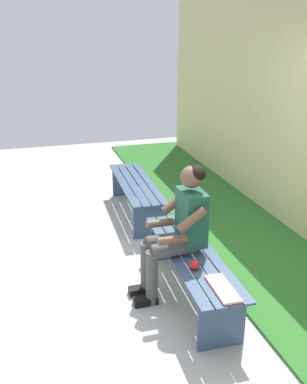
{
  "coord_description": "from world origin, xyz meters",
  "views": [
    {
      "loc": [
        -3.32,
        1.35,
        2.39
      ],
      "look_at": [
        0.71,
        0.15,
        0.81
      ],
      "focal_mm": 41.38,
      "sensor_mm": 36.0,
      "label": 1
    }
  ],
  "objects_px": {
    "bench_far": "(136,190)",
    "book_open": "(223,289)",
    "bench_near": "(191,263)",
    "person_seated": "(179,227)",
    "apple": "(195,265)"
  },
  "relations": [
    {
      "from": "person_seated",
      "to": "apple",
      "type": "xyz_separation_m",
      "value": [
        -0.36,
        -0.02,
        -0.2
      ]
    },
    {
      "from": "apple",
      "to": "book_open",
      "type": "bearing_deg",
      "value": -164.63
    },
    {
      "from": "bench_near",
      "to": "person_seated",
      "type": "xyz_separation_m",
      "value": [
        0.08,
        0.1,
        0.35
      ]
    },
    {
      "from": "bench_near",
      "to": "apple",
      "type": "xyz_separation_m",
      "value": [
        -0.28,
        0.08,
        0.15
      ]
    },
    {
      "from": "book_open",
      "to": "bench_far",
      "type": "bearing_deg",
      "value": 2.4
    },
    {
      "from": "apple",
      "to": "bench_near",
      "type": "bearing_deg",
      "value": -16.31
    },
    {
      "from": "bench_near",
      "to": "book_open",
      "type": "distance_m",
      "value": 0.65
    },
    {
      "from": "person_seated",
      "to": "book_open",
      "type": "relative_size",
      "value": 3.02
    },
    {
      "from": "bench_near",
      "to": "person_seated",
      "type": "height_order",
      "value": "person_seated"
    },
    {
      "from": "bench_far",
      "to": "book_open",
      "type": "distance_m",
      "value": 2.66
    },
    {
      "from": "bench_near",
      "to": "book_open",
      "type": "height_order",
      "value": "book_open"
    },
    {
      "from": "bench_far",
      "to": "person_seated",
      "type": "relative_size",
      "value": 1.36
    },
    {
      "from": "bench_far",
      "to": "bench_near",
      "type": "bearing_deg",
      "value": -180.0
    },
    {
      "from": "book_open",
      "to": "apple",
      "type": "bearing_deg",
      "value": 17.46
    },
    {
      "from": "person_seated",
      "to": "apple",
      "type": "height_order",
      "value": "person_seated"
    }
  ]
}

